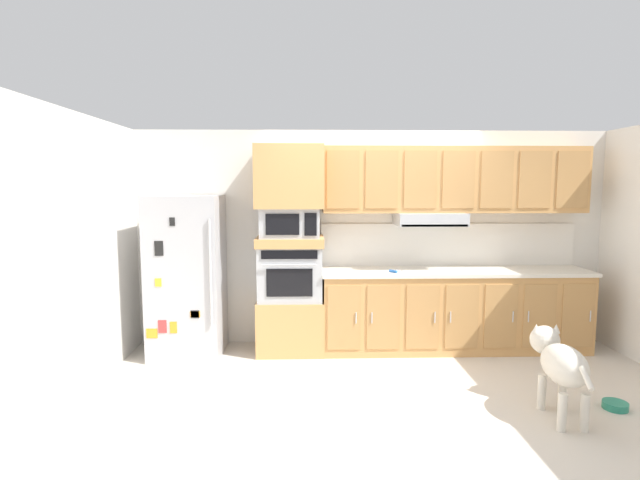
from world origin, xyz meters
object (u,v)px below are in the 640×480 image
object	(u,v)px
built_in_oven	(290,272)
screwdriver	(394,271)
microwave	(290,222)
dog	(559,361)
refrigerator	(187,276)
dog_food_bowl	(615,405)

from	to	relation	value
built_in_oven	screwdriver	bearing A→B (deg)	-7.63
screwdriver	microwave	bearing A→B (deg)	172.37
dog	screwdriver	bearing A→B (deg)	39.74
refrigerator	microwave	bearing A→B (deg)	3.42
microwave	refrigerator	bearing A→B (deg)	-176.58
microwave	dog	world-z (taller)	microwave
screwdriver	dog_food_bowl	size ratio (longest dim) A/B	0.84
built_in_oven	microwave	xyz separation A→B (m)	(0.00, -0.00, 0.56)
refrigerator	dog	distance (m)	3.73
built_in_oven	dog_food_bowl	world-z (taller)	built_in_oven
screwdriver	dog_food_bowl	bearing A→B (deg)	-40.46
dog	refrigerator	bearing A→B (deg)	68.42
dog	dog_food_bowl	bearing A→B (deg)	-77.86
built_in_oven	dog	size ratio (longest dim) A/B	0.71
built_in_oven	dog	bearing A→B (deg)	-36.20
microwave	screwdriver	xyz separation A→B (m)	(1.14, -0.15, -0.53)
dog	dog_food_bowl	world-z (taller)	dog
microwave	screwdriver	distance (m)	1.26
refrigerator	dog_food_bowl	bearing A→B (deg)	-20.73
refrigerator	dog_food_bowl	xyz separation A→B (m)	(3.90, -1.48, -0.85)
built_in_oven	microwave	size ratio (longest dim) A/B	1.09
built_in_oven	screwdriver	xyz separation A→B (m)	(1.14, -0.15, 0.03)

